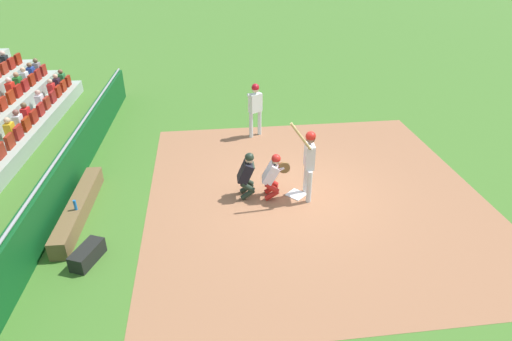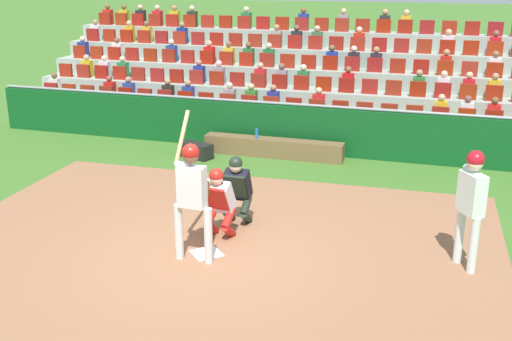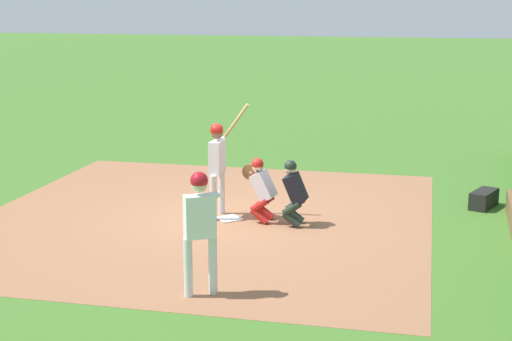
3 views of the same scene
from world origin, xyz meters
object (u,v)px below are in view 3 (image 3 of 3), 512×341
home_plate_umpire (294,190)px  on_deck_batter (200,220)px  catcher_crouching (261,186)px  batter_at_plate (218,159)px  equipment_duffel_bag (484,199)px  home_plate_marker (229,218)px

home_plate_umpire → on_deck_batter: size_ratio=0.70×
catcher_crouching → batter_at_plate: bearing=85.2°
home_plate_umpire → equipment_duffel_bag: (2.29, -3.56, -0.52)m
home_plate_marker → catcher_crouching: bearing=-87.0°
home_plate_marker → home_plate_umpire: bearing=-93.1°
equipment_duffel_bag → batter_at_plate: bearing=133.1°
home_plate_marker → on_deck_batter: 4.13m
batter_at_plate → on_deck_batter: 4.14m
batter_at_plate → equipment_duffel_bag: (2.11, -5.13, -1.01)m
catcher_crouching → equipment_duffel_bag: (2.18, -4.23, -0.53)m
catcher_crouching → on_deck_batter: size_ratio=0.69×
batter_at_plate → equipment_duffel_bag: bearing=-67.7°
home_plate_marker → on_deck_batter: size_ratio=0.24×
home_plate_marker → on_deck_batter: bearing=-168.9°
home_plate_marker → batter_at_plate: batter_at_plate is taller
catcher_crouching → equipment_duffel_bag: catcher_crouching is taller
on_deck_batter → catcher_crouching: bearing=1.8°
home_plate_umpire → on_deck_batter: 3.90m
catcher_crouching → equipment_duffel_bag: bearing=-62.7°
equipment_duffel_bag → catcher_crouching: bearing=138.0°
batter_at_plate → catcher_crouching: size_ratio=1.77×
equipment_duffel_bag → on_deck_batter: on_deck_batter is taller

